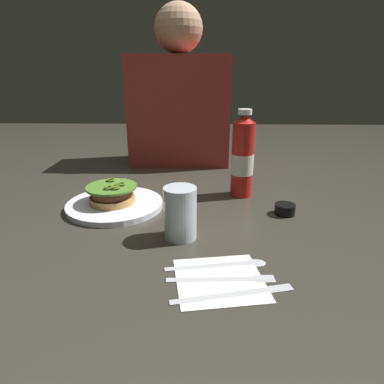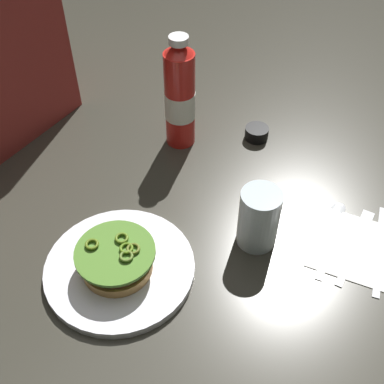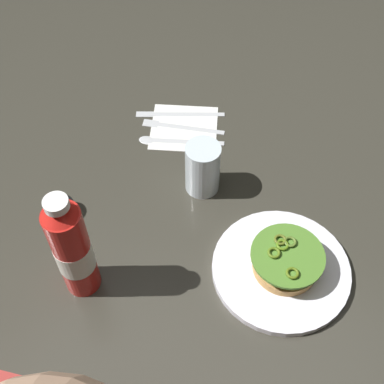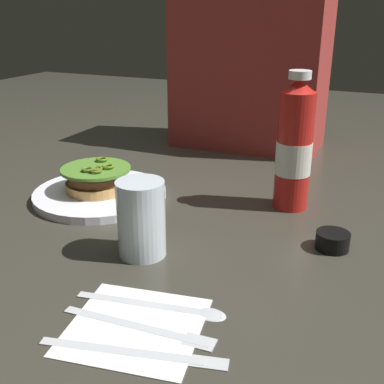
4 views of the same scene
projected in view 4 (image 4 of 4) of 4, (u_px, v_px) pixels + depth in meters
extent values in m
plane|color=#36342B|center=(164.00, 223.00, 0.82)|extent=(3.00, 3.00, 0.00)
cylinder|color=white|center=(100.00, 194.00, 0.92)|extent=(0.25, 0.25, 0.01)
cylinder|color=tan|center=(97.00, 186.00, 0.91)|extent=(0.12, 0.12, 0.02)
cylinder|color=#512D19|center=(96.00, 177.00, 0.91)|extent=(0.11, 0.11, 0.02)
cylinder|color=red|center=(96.00, 172.00, 0.90)|extent=(0.10, 0.10, 0.01)
cylinder|color=#4E7E2A|center=(96.00, 169.00, 0.90)|extent=(0.13, 0.13, 0.01)
torus|color=#537027|center=(88.00, 169.00, 0.88)|extent=(0.02, 0.02, 0.01)
torus|color=#507717|center=(97.00, 169.00, 0.88)|extent=(0.02, 0.02, 0.01)
torus|color=#516C17|center=(102.00, 159.00, 0.94)|extent=(0.02, 0.02, 0.01)
torus|color=#57641E|center=(96.00, 170.00, 0.87)|extent=(0.02, 0.02, 0.01)
torus|color=#54731B|center=(108.00, 166.00, 0.89)|extent=(0.02, 0.02, 0.01)
cylinder|color=red|center=(294.00, 152.00, 0.84)|extent=(0.06, 0.06, 0.21)
cone|color=red|center=(299.00, 86.00, 0.80)|extent=(0.06, 0.06, 0.02)
cylinder|color=white|center=(300.00, 75.00, 0.79)|extent=(0.04, 0.04, 0.01)
cylinder|color=white|center=(293.00, 158.00, 0.85)|extent=(0.06, 0.06, 0.06)
cylinder|color=silver|center=(141.00, 219.00, 0.69)|extent=(0.07, 0.07, 0.12)
cylinder|color=black|center=(333.00, 241.00, 0.72)|extent=(0.05, 0.05, 0.03)
cube|color=white|center=(135.00, 326.00, 0.55)|extent=(0.17, 0.17, 0.00)
cube|color=silver|center=(121.00, 348.00, 0.51)|extent=(0.18, 0.05, 0.00)
cube|color=silver|center=(191.00, 357.00, 0.50)|extent=(0.08, 0.04, 0.00)
cube|color=silver|center=(135.00, 323.00, 0.55)|extent=(0.19, 0.02, 0.00)
cube|color=silver|center=(199.00, 339.00, 0.52)|extent=(0.04, 0.02, 0.00)
cube|color=silver|center=(148.00, 302.00, 0.59)|extent=(0.19, 0.04, 0.00)
ellipsoid|color=silver|center=(210.00, 311.00, 0.57)|extent=(0.04, 0.03, 0.00)
cube|color=#9E312D|center=(250.00, 69.00, 1.20)|extent=(0.37, 0.20, 0.40)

